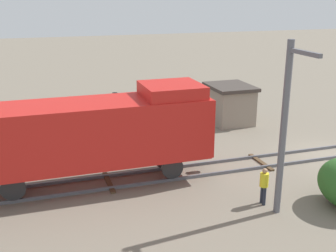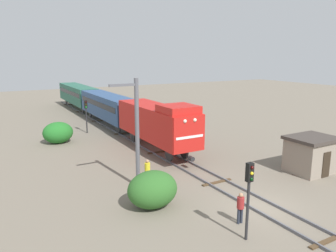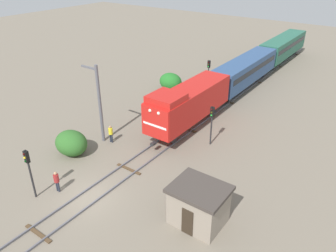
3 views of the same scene
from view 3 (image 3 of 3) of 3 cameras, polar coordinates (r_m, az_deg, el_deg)
The scene contains 14 objects.
ground_plane at distance 24.59m, azimuth -13.52°, elevation -12.03°, with size 151.83×151.83×0.00m, color #756B5B.
railway_track at distance 24.54m, azimuth -13.54°, elevation -11.90°, with size 2.40×101.22×0.16m.
locomotive at distance 31.62m, azimuth 3.61°, elevation 4.18°, with size 2.90×11.60×4.60m.
passenger_car_leading at distance 42.91m, azimuth 13.31°, elevation 9.61°, with size 2.84×14.00×3.66m.
passenger_car_trailing at distance 56.25m, azimuth 19.44°, elevation 13.08°, with size 2.84×14.00×3.66m.
traffic_signal_near at distance 24.29m, azimuth -23.12°, elevation -6.36°, with size 0.32×0.34×3.86m.
traffic_signal_mid at distance 28.96m, azimuth 7.64°, elevation 1.27°, with size 0.32×0.34×3.72m.
traffic_signal_far at distance 41.75m, azimuth 7.08°, elevation 9.77°, with size 0.32×0.34×3.73m.
worker_near_track at distance 25.21m, azimuth -18.84°, elevation -8.90°, with size 0.38×0.38×1.70m.
worker_by_signal at distance 30.24m, azimuth -9.95°, elevation -1.15°, with size 0.38×0.38×1.70m.
catenary_mast at distance 29.43m, azimuth -11.90°, elevation 4.08°, with size 1.94×0.28×7.27m.
relay_hut at distance 21.36m, azimuth 5.37°, elevation -13.48°, with size 3.50×2.90×2.74m.
bush_near at distance 41.77m, azimuth 0.45°, elevation 7.76°, with size 2.96×2.42×2.15m, color #236E26.
bush_mid at distance 29.22m, azimuth -16.49°, elevation -2.86°, with size 2.99×2.44×2.17m, color #2E6326.
Camera 3 is at (15.19, -11.58, 15.48)m, focal length 35.00 mm.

